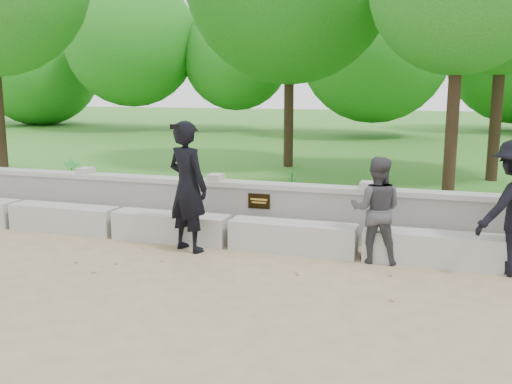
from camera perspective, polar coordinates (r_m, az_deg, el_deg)
ground at (r=7.22m, az=-7.91°, el=-9.37°), size 80.00×80.00×0.00m
lawn at (r=20.45m, az=9.16°, el=3.98°), size 40.00×22.00×0.25m
concrete_bench at (r=8.82m, az=-2.65°, el=-4.02°), size 11.90×0.45×0.45m
parapet_wall at (r=9.41m, az=-1.19°, el=-1.58°), size 12.50×0.35×0.90m
man_main at (r=8.50m, az=-6.85°, el=0.54°), size 0.83×0.78×1.95m
visitor_left at (r=8.12m, az=11.93°, el=-1.74°), size 0.75×0.60×1.49m
shrub_a at (r=12.90m, az=-17.91°, el=1.75°), size 0.41×0.41×0.65m
shrub_b at (r=9.64m, az=12.51°, el=-1.26°), size 0.30×0.34×0.52m
shrub_d at (r=11.56m, az=3.60°, el=1.02°), size 0.36×0.38×0.55m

